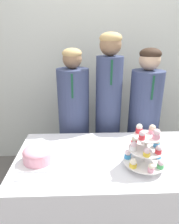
{
  "coord_description": "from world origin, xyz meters",
  "views": [
    {
      "loc": [
        -0.21,
        -0.89,
        1.55
      ],
      "look_at": [
        -0.16,
        0.42,
        1.05
      ],
      "focal_mm": 32.0,
      "sensor_mm": 36.0,
      "label": 1
    }
  ],
  "objects_px": {
    "round_cake": "(38,154)",
    "cake_knife": "(24,179)",
    "cupcake_stand": "(145,149)",
    "student_2": "(143,124)",
    "student_0": "(74,126)",
    "student_1": "(108,116)"
  },
  "relations": [
    {
      "from": "cupcake_stand",
      "to": "student_2",
      "type": "bearing_deg",
      "value": 73.73
    },
    {
      "from": "cake_knife",
      "to": "student_0",
      "type": "xyz_separation_m",
      "value": [
        0.28,
        0.85,
        -0.03
      ]
    },
    {
      "from": "student_1",
      "to": "student_2",
      "type": "distance_m",
      "value": 0.39
    },
    {
      "from": "student_2",
      "to": "cake_knife",
      "type": "bearing_deg",
      "value": -139.54
    },
    {
      "from": "student_1",
      "to": "cake_knife",
      "type": "bearing_deg",
      "value": -126.34
    },
    {
      "from": "cupcake_stand",
      "to": "student_1",
      "type": "bearing_deg",
      "value": 101.64
    },
    {
      "from": "student_0",
      "to": "student_1",
      "type": "height_order",
      "value": "student_1"
    },
    {
      "from": "round_cake",
      "to": "student_2",
      "type": "bearing_deg",
      "value": 34.78
    },
    {
      "from": "student_1",
      "to": "student_2",
      "type": "height_order",
      "value": "student_1"
    },
    {
      "from": "cupcake_stand",
      "to": "round_cake",
      "type": "bearing_deg",
      "value": 172.94
    },
    {
      "from": "round_cake",
      "to": "student_1",
      "type": "bearing_deg",
      "value": 48.86
    },
    {
      "from": "round_cake",
      "to": "student_2",
      "type": "xyz_separation_m",
      "value": [
        0.95,
        0.66,
        -0.08
      ]
    },
    {
      "from": "cake_knife",
      "to": "student_0",
      "type": "distance_m",
      "value": 0.9
    },
    {
      "from": "student_1",
      "to": "cupcake_stand",
      "type": "bearing_deg",
      "value": -78.36
    },
    {
      "from": "round_cake",
      "to": "cake_knife",
      "type": "distance_m",
      "value": 0.21
    },
    {
      "from": "round_cake",
      "to": "cake_knife",
      "type": "bearing_deg",
      "value": -105.18
    },
    {
      "from": "round_cake",
      "to": "cake_knife",
      "type": "relative_size",
      "value": 1.1
    },
    {
      "from": "cupcake_stand",
      "to": "student_2",
      "type": "xyz_separation_m",
      "value": [
        0.22,
        0.75,
        -0.16
      ]
    },
    {
      "from": "cupcake_stand",
      "to": "student_2",
      "type": "relative_size",
      "value": 0.21
    },
    {
      "from": "student_0",
      "to": "student_2",
      "type": "height_order",
      "value": "same"
    },
    {
      "from": "round_cake",
      "to": "cake_knife",
      "type": "xyz_separation_m",
      "value": [
        -0.05,
        -0.2,
        -0.06
      ]
    },
    {
      "from": "round_cake",
      "to": "student_1",
      "type": "relative_size",
      "value": 0.16
    }
  ]
}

